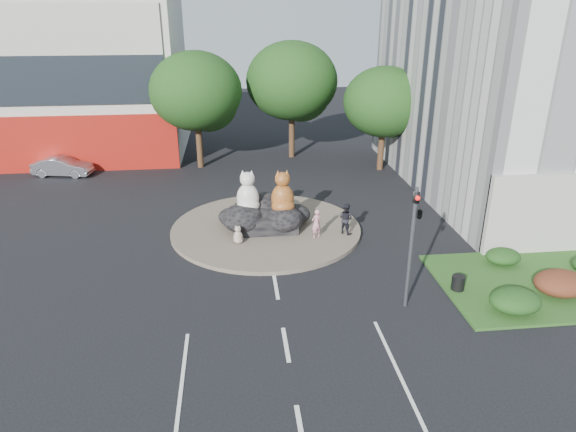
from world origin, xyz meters
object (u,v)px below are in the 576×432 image
at_px(pedestrian_pink, 316,223).
at_px(parked_car, 62,167).
at_px(litter_bin, 458,283).
at_px(cat_white, 248,191).
at_px(cat_tabby, 283,191).
at_px(kitten_white, 293,226).
at_px(kitten_calico, 238,234).
at_px(pedestrian_dark, 346,219).

height_order(pedestrian_pink, parked_car, pedestrian_pink).
xyz_separation_m(pedestrian_pink, litter_bin, (5.06, -5.61, -0.52)).
xyz_separation_m(cat_white, cat_tabby, (1.78, -0.28, 0.01)).
xyz_separation_m(cat_white, parked_car, (-12.55, 10.83, -1.56)).
xyz_separation_m(cat_tabby, kitten_white, (0.45, -0.74, -1.67)).
distance_m(kitten_calico, litter_bin, 10.50).
xyz_separation_m(kitten_calico, pedestrian_dark, (5.50, 0.53, 0.35)).
height_order(kitten_calico, parked_car, parked_car).
bearing_deg(cat_white, pedestrian_dark, -6.65).
xyz_separation_m(kitten_white, pedestrian_pink, (1.11, -0.66, 0.38)).
bearing_deg(pedestrian_dark, cat_tabby, 25.19).
height_order(parked_car, litter_bin, parked_car).
bearing_deg(parked_car, kitten_white, -118.44).
bearing_deg(cat_white, kitten_calico, -98.51).
height_order(kitten_calico, kitten_white, kitten_calico).
bearing_deg(cat_tabby, litter_bin, -44.22).
xyz_separation_m(cat_tabby, kitten_calico, (-2.37, -1.61, -1.57)).
bearing_deg(cat_tabby, parked_car, 144.56).
relative_size(pedestrian_pink, pedestrian_dark, 0.92).
height_order(kitten_calico, pedestrian_pink, pedestrian_pink).
bearing_deg(cat_white, pedestrian_pink, -17.78).
bearing_deg(kitten_white, cat_white, 143.59).
bearing_deg(kitten_calico, pedestrian_dark, 27.85).
relative_size(pedestrian_pink, parked_car, 0.37).
height_order(cat_white, kitten_white, cat_white).
distance_m(pedestrian_pink, parked_car, 20.23).
bearing_deg(kitten_white, pedestrian_pink, -42.38).
bearing_deg(litter_bin, cat_tabby, 133.42).
distance_m(kitten_white, pedestrian_dark, 2.73).
xyz_separation_m(cat_tabby, pedestrian_dark, (3.13, -1.08, -1.23)).
bearing_deg(parked_car, cat_tabby, -117.52).
xyz_separation_m(cat_tabby, pedestrian_pink, (1.57, -1.39, -1.29)).
bearing_deg(kitten_white, kitten_calico, -174.68).
relative_size(kitten_calico, pedestrian_dark, 0.57).
bearing_deg(cat_white, parked_car, 148.06).
distance_m(pedestrian_pink, litter_bin, 7.58).
xyz_separation_m(pedestrian_pink, parked_car, (-15.90, 12.51, -0.29)).
height_order(kitten_white, parked_car, parked_car).
bearing_deg(cat_tabby, pedestrian_dark, -16.63).
relative_size(kitten_calico, litter_bin, 1.49).
bearing_deg(pedestrian_pink, kitten_white, -56.73).
bearing_deg(parked_car, pedestrian_dark, -114.65).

